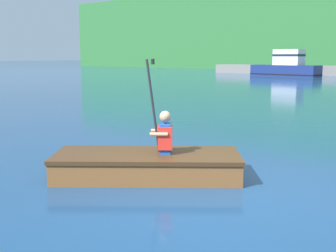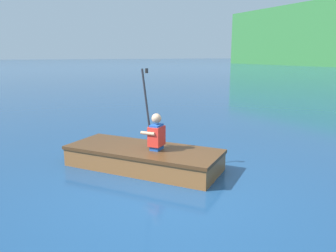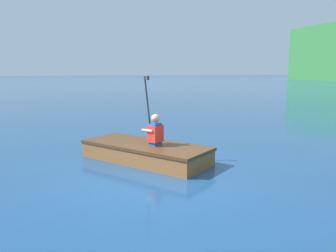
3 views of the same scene
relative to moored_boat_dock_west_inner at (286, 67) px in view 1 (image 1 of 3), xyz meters
The scene contains 5 objects.
ground_plane 35.27m from the moored_boat_dock_west_inner, 67.78° to the right, with size 300.00×300.00×0.00m, color navy.
waterfront_warehouse_left 25.66m from the moored_boat_dock_west_inner, 132.01° to the left, with size 7.33×8.97×8.58m.
moored_boat_dock_west_inner is the anchor object (origin of this frame).
rowboat_foreground 34.60m from the moored_boat_dock_west_inner, 69.80° to the right, with size 2.86×2.56×0.37m.
person_paddler 34.50m from the moored_boat_dock_west_inner, 69.32° to the right, with size 0.45×0.45×1.40m.
Camera 1 is at (2.78, -4.39, 1.82)m, focal length 45.00 mm.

